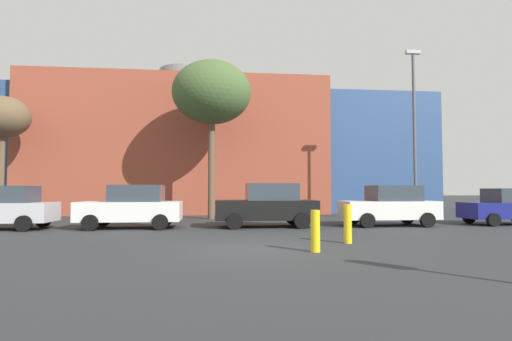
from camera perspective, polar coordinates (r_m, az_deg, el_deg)
name	(u,v)px	position (r m, az deg, el deg)	size (l,w,h in m)	color
ground_plane	(256,249)	(11.25, 0.00, -11.00)	(200.00, 200.00, 0.00)	#2D3033
building_backdrop	(184,154)	(32.85, -10.17, 2.36)	(36.52, 13.81, 11.24)	#9E4733
parked_car_0	(2,208)	(19.38, -32.30, -4.49)	(4.10, 2.01, 1.78)	silver
parked_car_1	(132,207)	(17.73, -17.15, -4.92)	(4.20, 2.06, 1.82)	white
parked_car_2	(267,205)	(17.56, 1.59, -4.95)	(4.36, 2.14, 1.89)	black
parked_car_3	(390,206)	(19.12, 18.39, -4.75)	(4.17, 2.05, 1.81)	white
parked_car_4	(507,207)	(22.08, 31.96, -4.36)	(3.87, 1.90, 1.68)	navy
bare_tree_0	(3,118)	(26.47, -32.24, 6.25)	(2.85, 2.85, 6.80)	brown
bare_tree_1	(212,93)	(23.19, -6.29, 10.82)	(4.44, 4.44, 8.87)	brown
bollard_yellow_0	(315,231)	(10.68, 8.41, -8.47)	(0.24, 0.24, 1.09)	yellow
bollard_yellow_1	(348,224)	(12.57, 12.86, -7.37)	(0.24, 0.24, 1.17)	yellow
street_lamp	(414,124)	(23.30, 21.50, 6.09)	(0.80, 0.24, 9.16)	#59595E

